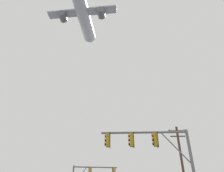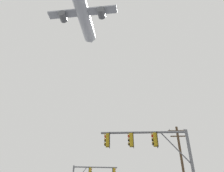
{
  "view_description": "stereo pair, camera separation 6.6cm",
  "coord_description": "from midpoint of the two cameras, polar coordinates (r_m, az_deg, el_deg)",
  "views": [
    {
      "loc": [
        0.91,
        -6.03,
        1.69
      ],
      "look_at": [
        -0.0,
        18.03,
        15.98
      ],
      "focal_mm": 34.18,
      "sensor_mm": 36.0,
      "label": 1
    },
    {
      "loc": [
        0.97,
        -6.03,
        1.69
      ],
      "look_at": [
        -0.0,
        18.03,
        15.98
      ],
      "focal_mm": 34.18,
      "sensor_mm": 36.0,
      "label": 2
    }
  ],
  "objects": [
    {
      "name": "signal_pole_near",
      "position": [
        15.11,
        11.55,
        -16.96
      ],
      "size": [
        6.03,
        0.47,
        6.64
      ],
      "color": "slate",
      "rests_on": "ground"
    },
    {
      "name": "airplane",
      "position": [
        60.33,
        -7.78,
        18.82
      ],
      "size": [
        18.36,
        23.76,
        6.48
      ],
      "color": "#B7BCC6"
    },
    {
      "name": "utility_pole",
      "position": [
        27.24,
        18.61,
        -20.6
      ],
      "size": [
        2.2,
        0.28,
        10.93
      ],
      "color": "brown",
      "rests_on": "ground"
    }
  ]
}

